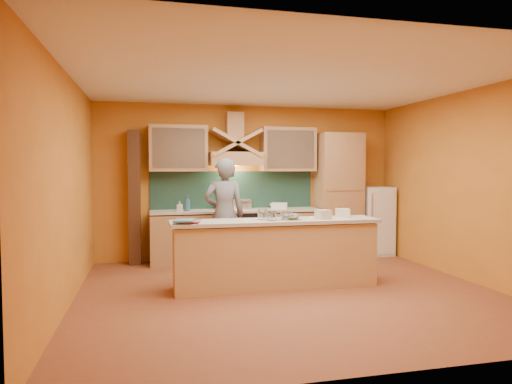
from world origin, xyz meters
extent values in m
cube|color=brown|center=(0.00, 0.00, 0.00)|extent=(5.50, 5.00, 0.01)
cube|color=white|center=(0.00, 0.00, 2.80)|extent=(5.50, 5.00, 0.01)
cube|color=orange|center=(0.00, 2.50, 1.40)|extent=(5.50, 0.02, 2.80)
cube|color=orange|center=(0.00, -2.50, 1.40)|extent=(5.50, 0.02, 2.80)
cube|color=orange|center=(-2.75, 0.00, 1.40)|extent=(0.02, 5.00, 2.80)
cube|color=orange|center=(2.75, 0.00, 1.40)|extent=(0.02, 5.00, 2.80)
cube|color=#B07D50|center=(-1.25, 2.20, 0.43)|extent=(1.10, 0.60, 0.86)
cube|color=#B07D50|center=(0.65, 2.20, 0.43)|extent=(1.10, 0.60, 0.86)
cube|color=beige|center=(-0.30, 2.20, 0.90)|extent=(3.00, 0.62, 0.04)
cube|color=black|center=(-0.30, 2.20, 0.45)|extent=(0.60, 0.58, 0.90)
cube|color=#17342C|center=(-0.30, 2.48, 1.25)|extent=(3.00, 0.03, 0.70)
cube|color=#B07D50|center=(-0.30, 2.25, 1.82)|extent=(0.92, 0.50, 0.24)
cube|color=#B07D50|center=(-0.30, 2.35, 2.40)|extent=(0.30, 0.30, 0.50)
cube|color=#B07D50|center=(-1.30, 2.33, 2.00)|extent=(1.00, 0.35, 0.80)
cube|color=#B07D50|center=(0.70, 2.33, 2.00)|extent=(1.00, 0.35, 0.80)
cube|color=#B07D50|center=(1.65, 2.20, 1.15)|extent=(0.80, 0.60, 2.30)
cube|color=white|center=(2.40, 2.20, 0.65)|extent=(0.58, 0.60, 1.30)
cube|color=#472816|center=(-2.05, 2.35, 1.15)|extent=(0.20, 0.30, 2.30)
cube|color=tan|center=(-0.10, 0.30, 0.44)|extent=(2.80, 0.55, 0.88)
cube|color=beige|center=(-0.10, 0.30, 0.92)|extent=(2.90, 0.62, 0.05)
imported|color=slate|center=(-0.62, 1.51, 0.91)|extent=(0.68, 0.47, 1.82)
cylinder|color=silver|center=(-0.55, 2.24, 0.97)|extent=(0.30, 0.30, 0.14)
cylinder|color=#B1B2B8|center=(-0.10, 2.25, 0.97)|extent=(0.24, 0.24, 0.14)
imported|color=beige|center=(-1.30, 2.07, 1.01)|extent=(0.10, 0.10, 0.18)
imported|color=#315788|center=(-1.16, 2.14, 1.05)|extent=(0.11, 0.11, 0.26)
imported|color=white|center=(0.49, 2.33, 0.96)|extent=(0.30, 0.30, 0.08)
cube|color=silver|center=(0.53, 2.28, 0.97)|extent=(0.34, 0.30, 0.10)
imported|color=#B74148|center=(-1.40, 0.22, 0.96)|extent=(0.30, 0.36, 0.03)
imported|color=teal|center=(-1.48, 0.19, 0.98)|extent=(0.32, 0.39, 0.03)
cylinder|color=white|center=(-0.28, 0.35, 1.02)|extent=(0.16, 0.16, 0.15)
cylinder|color=silver|center=(-0.18, 0.20, 1.01)|extent=(0.13, 0.13, 0.12)
cube|color=silver|center=(0.04, 0.23, 0.99)|extent=(0.15, 0.15, 0.10)
imported|color=silver|center=(0.09, 0.26, 0.98)|extent=(0.33, 0.33, 0.07)
cube|color=beige|center=(0.51, 0.30, 0.95)|extent=(0.26, 0.22, 0.02)
cube|color=beige|center=(0.57, 0.23, 1.01)|extent=(0.23, 0.21, 0.13)
cube|color=beige|center=(0.94, 0.41, 1.01)|extent=(0.24, 0.21, 0.12)
camera|label=1|loc=(-1.80, -5.75, 1.66)|focal=32.00mm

